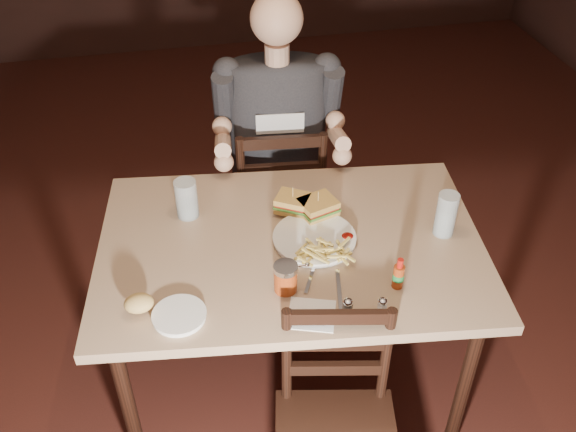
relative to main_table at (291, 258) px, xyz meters
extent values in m
plane|color=black|center=(-0.19, 0.01, -0.70)|extent=(7.00, 7.00, 0.00)
cube|color=tan|center=(0.00, 0.00, 0.05)|extent=(1.44, 1.05, 0.04)
cylinder|color=black|center=(-0.62, -0.28, -0.33)|extent=(0.05, 0.05, 0.73)
cylinder|color=black|center=(-0.53, 0.43, -0.33)|extent=(0.05, 0.05, 0.73)
cylinder|color=black|center=(0.53, -0.43, -0.33)|extent=(0.05, 0.05, 0.73)
cylinder|color=black|center=(0.62, 0.28, -0.33)|extent=(0.05, 0.05, 0.73)
cylinder|color=white|center=(0.08, -0.01, 0.08)|extent=(0.32, 0.32, 0.02)
ellipsoid|color=maroon|center=(0.20, -0.03, 0.09)|extent=(0.05, 0.05, 0.01)
cylinder|color=silver|center=(-0.34, 0.23, 0.15)|extent=(0.09, 0.09, 0.15)
cylinder|color=silver|center=(0.54, -0.06, 0.15)|extent=(0.08, 0.08, 0.17)
cube|color=white|center=(-0.01, -0.35, 0.07)|extent=(0.18, 0.17, 0.00)
cube|color=silver|center=(0.10, -0.28, 0.08)|extent=(0.06, 0.21, 0.01)
cube|color=silver|center=(0.03, -0.19, 0.08)|extent=(0.08, 0.14, 0.00)
cylinder|color=white|center=(-0.41, -0.27, 0.08)|extent=(0.18, 0.18, 0.01)
ellipsoid|color=tan|center=(-0.52, -0.22, 0.11)|extent=(0.10, 0.09, 0.05)
camera|label=1|loc=(-0.36, -1.66, 1.54)|focal=40.00mm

